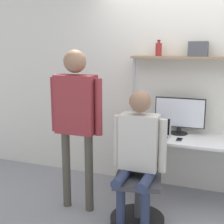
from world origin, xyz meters
name	(u,v)px	position (x,y,z in m)	size (l,w,h in m)	color
ground_plane	(187,212)	(0.00, 0.00, 0.00)	(12.00, 12.00, 0.00)	gray
wall_back	(199,83)	(0.00, 0.66, 1.35)	(8.00, 0.06, 2.70)	silver
desk	(193,146)	(0.00, 0.32, 0.67)	(1.67, 0.61, 0.75)	white
shelf_unit	(198,81)	(0.00, 0.51, 1.39)	(1.59, 0.22, 1.67)	#997A56
monitor	(180,114)	(-0.19, 0.46, 0.99)	(0.59, 0.21, 0.44)	black
laptop	(158,131)	(-0.40, 0.24, 0.82)	(0.29, 0.22, 0.22)	#BCBCC1
cell_phone	(179,140)	(-0.14, 0.19, 0.76)	(0.07, 0.15, 0.01)	silver
office_chair	(138,194)	(-0.46, -0.35, 0.29)	(0.56, 0.56, 0.94)	black
person_seated	(138,148)	(-0.46, -0.40, 0.81)	(0.54, 0.47, 1.37)	#2D3856
person_standing	(76,109)	(-1.16, -0.33, 1.13)	(0.59, 0.24, 1.76)	#4C473D
bottle_red	(159,49)	(-0.48, 0.51, 1.75)	(0.08, 0.08, 0.19)	maroon
storage_box	(198,49)	(-0.02, 0.51, 1.76)	(0.21, 0.20, 0.17)	#4C4C51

